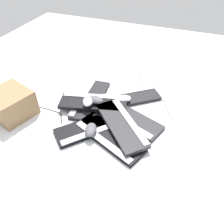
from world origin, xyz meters
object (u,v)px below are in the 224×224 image
at_px(keyboard_6, 93,102).
at_px(keyboard_2, 92,127).
at_px(mouse_2, 88,101).
at_px(mouse_3, 95,100).
at_px(keyboard_0, 128,98).
at_px(mouse_0, 123,99).
at_px(keyboard_1, 90,99).
at_px(mouse_1, 91,130).
at_px(keyboard_4, 128,118).
at_px(keyboard_5, 121,124).
at_px(keyboard_3, 109,137).
at_px(cardboard_box, 11,104).

bearing_deg(keyboard_6, keyboard_2, -157.99).
bearing_deg(mouse_2, keyboard_6, -42.36).
bearing_deg(mouse_3, keyboard_0, -125.98).
bearing_deg(mouse_0, keyboard_6, 1.94).
relative_size(keyboard_1, mouse_1, 4.10).
bearing_deg(keyboard_0, keyboard_4, -162.62).
bearing_deg(keyboard_5, keyboard_0, 9.01).
bearing_deg(keyboard_3, mouse_2, 49.23).
bearing_deg(keyboard_0, keyboard_5, -170.99).
xyz_separation_m(keyboard_3, keyboard_4, (0.19, -0.06, 0.00)).
xyz_separation_m(keyboard_1, keyboard_6, (-0.06, -0.05, 0.03)).
bearing_deg(mouse_2, cardboard_box, 96.22).
relative_size(keyboard_0, mouse_3, 4.01).
xyz_separation_m(keyboard_1, keyboard_3, (-0.28, -0.25, 0.00)).
height_order(mouse_1, mouse_2, mouse_2).
relative_size(keyboard_4, keyboard_5, 1.10).
bearing_deg(keyboard_4, mouse_2, 91.44).
distance_m(keyboard_2, keyboard_4, 0.23).
bearing_deg(keyboard_6, mouse_3, -110.81).
xyz_separation_m(keyboard_2, mouse_1, (-0.06, -0.02, 0.04)).
bearing_deg(mouse_2, mouse_3, -69.58).
bearing_deg(keyboard_0, cardboard_box, 121.65).
distance_m(keyboard_1, cardboard_box, 0.51).
relative_size(keyboard_6, mouse_3, 4.21).
bearing_deg(mouse_1, keyboard_1, 10.16).
relative_size(keyboard_3, keyboard_4, 1.00).
bearing_deg(keyboard_3, keyboard_1, 41.40).
bearing_deg(keyboard_0, mouse_2, 134.19).
xyz_separation_m(keyboard_0, mouse_0, (-0.07, 0.02, 0.04)).
bearing_deg(keyboard_2, keyboard_6, 22.01).
xyz_separation_m(keyboard_1, cardboard_box, (-0.29, 0.41, 0.07)).
distance_m(mouse_3, cardboard_box, 0.53).
relative_size(keyboard_5, mouse_2, 3.82).
bearing_deg(keyboard_4, keyboard_6, 83.03).
height_order(keyboard_4, mouse_0, mouse_0).
xyz_separation_m(keyboard_1, mouse_1, (-0.30, -0.14, 0.04)).
bearing_deg(mouse_3, cardboard_box, 34.08).
relative_size(keyboard_4, mouse_1, 4.22).
bearing_deg(keyboard_5, keyboard_3, 156.71).
bearing_deg(keyboard_4, keyboard_0, 17.38).
distance_m(mouse_0, mouse_1, 0.35).
xyz_separation_m(keyboard_2, mouse_2, (0.14, 0.09, 0.07)).
xyz_separation_m(mouse_0, mouse_3, (-0.11, 0.15, 0.03)).
relative_size(keyboard_2, mouse_1, 3.87).
bearing_deg(mouse_0, mouse_1, 48.42).
bearing_deg(keyboard_1, keyboard_3, -138.60).
relative_size(keyboard_5, mouse_1, 3.82).
height_order(keyboard_0, mouse_2, mouse_2).
xyz_separation_m(keyboard_2, keyboard_3, (-0.04, -0.12, 0.00)).
bearing_deg(keyboard_5, keyboard_6, 61.68).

